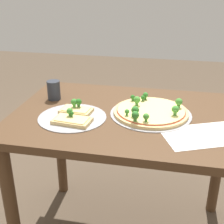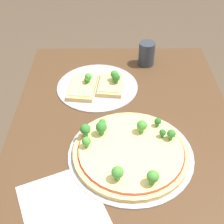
% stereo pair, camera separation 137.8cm
% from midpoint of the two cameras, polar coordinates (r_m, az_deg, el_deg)
% --- Properties ---
extents(dining_table, '(1.09, 0.75, 0.75)m').
position_cam_midpoint_polar(dining_table, '(1.12, -17.27, -20.57)').
color(dining_table, '#4C331E').
rests_on(dining_table, ground_plane).
extents(pizza_tray_whole, '(0.38, 0.38, 0.07)m').
position_cam_midpoint_polar(pizza_tray_whole, '(1.01, -12.66, -15.95)').
color(pizza_tray_whole, '#A3A3A8').
rests_on(pizza_tray_whole, dining_table).
extents(pizza_tray_slice, '(0.31, 0.31, 0.07)m').
position_cam_midpoint_polar(pizza_tray_slice, '(1.11, -31.80, -15.33)').
color(pizza_tray_slice, '#A3A3A8').
rests_on(pizza_tray_slice, dining_table).
extents(drinking_cup, '(0.07, 0.07, 0.10)m').
position_cam_midpoint_polar(drinking_cup, '(1.31, -31.96, -7.26)').
color(drinking_cup, '#2D333D').
rests_on(drinking_cup, dining_table).
extents(paper_menu, '(0.37, 0.31, 0.00)m').
position_cam_midpoint_polar(paper_menu, '(0.85, -2.00, -26.05)').
color(paper_menu, white).
rests_on(paper_menu, dining_table).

